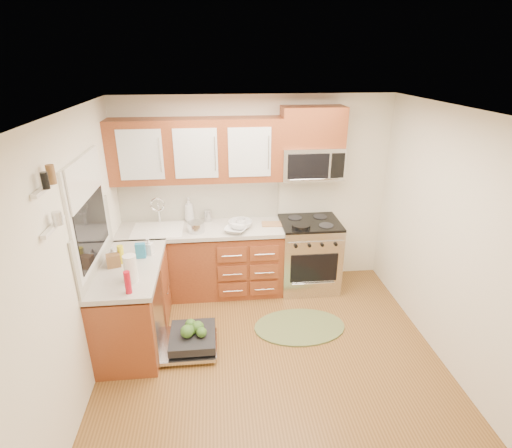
{
  "coord_description": "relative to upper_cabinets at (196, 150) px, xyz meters",
  "views": [
    {
      "loc": [
        -0.5,
        -3.21,
        2.92
      ],
      "look_at": [
        -0.08,
        0.85,
        1.19
      ],
      "focal_mm": 28.0,
      "sensor_mm": 36.0,
      "label": 1
    }
  ],
  "objects": [
    {
      "name": "microwave",
      "position": [
        1.41,
        -0.02,
        -0.18
      ],
      "size": [
        0.76,
        0.38,
        0.4
      ],
      "primitive_type": null,
      "color": "silver",
      "rests_on": "ground"
    },
    {
      "name": "soap_bottle_c",
      "position": [
        -0.89,
        -0.93,
        -0.87
      ],
      "size": [
        0.13,
        0.13,
        0.15
      ],
      "primitive_type": "imported",
      "rotation": [
        0.0,
        0.0,
        0.1
      ],
      "color": "#999999",
      "rests_on": "countertop_left"
    },
    {
      "name": "window",
      "position": [
        -1.01,
        -1.07,
        -0.32
      ],
      "size": [
        0.03,
        1.05,
        1.05
      ],
      "primitive_type": null,
      "color": "white",
      "rests_on": "ground"
    },
    {
      "name": "bowl_a",
      "position": [
        0.43,
        -0.32,
        -0.92
      ],
      "size": [
        0.35,
        0.35,
        0.07
      ],
      "primitive_type": "imported",
      "rotation": [
        0.0,
        0.0,
        -0.41
      ],
      "color": "#999999",
      "rests_on": "countertop_back"
    },
    {
      "name": "base_cabinet_back",
      "position": [
        0.0,
        -0.12,
        -1.45
      ],
      "size": [
        2.05,
        0.6,
        0.85
      ],
      "primitive_type": "cube",
      "color": "maroon",
      "rests_on": "ground"
    },
    {
      "name": "range",
      "position": [
        1.41,
        -0.15,
        -1.4
      ],
      "size": [
        0.76,
        0.64,
        0.95
      ],
      "primitive_type": null,
      "color": "silver",
      "rests_on": "ground"
    },
    {
      "name": "backsplash_left",
      "position": [
        -1.01,
        -1.05,
        -0.67
      ],
      "size": [
        0.02,
        1.25,
        0.57
      ],
      "primitive_type": "cube",
      "color": "#AFAC9D",
      "rests_on": "ground"
    },
    {
      "name": "cabinet_over_mw",
      "position": [
        1.41,
        0.0,
        0.26
      ],
      "size": [
        0.76,
        0.35,
        0.47
      ],
      "primitive_type": "cube",
      "color": "maroon",
      "rests_on": "ground"
    },
    {
      "name": "ceiling",
      "position": [
        0.73,
        -1.57,
        0.62
      ],
      "size": [
        3.5,
        3.5,
        0.0
      ],
      "primitive_type": "plane",
      "rotation": [
        3.14,
        0.0,
        0.0
      ],
      "color": "white",
      "rests_on": "ground"
    },
    {
      "name": "skillet",
      "position": [
        1.25,
        -0.32,
        -0.9
      ],
      "size": [
        0.3,
        0.3,
        0.04
      ],
      "primitive_type": "cylinder",
      "rotation": [
        0.0,
        0.0,
        -0.42
      ],
      "color": "black",
      "rests_on": "range"
    },
    {
      "name": "window_blind",
      "position": [
        -0.98,
        -1.07,
        0.0
      ],
      "size": [
        0.02,
        0.96,
        0.4
      ],
      "primitive_type": "cube",
      "color": "white",
      "rests_on": "ground"
    },
    {
      "name": "cup",
      "position": [
        0.52,
        -0.15,
        -0.9
      ],
      "size": [
        0.16,
        0.16,
        0.11
      ],
      "primitive_type": "imported",
      "rotation": [
        0.0,
        0.0,
        -0.18
      ],
      "color": "#999999",
      "rests_on": "countertop_back"
    },
    {
      "name": "floor",
      "position": [
        0.73,
        -1.57,
        -1.88
      ],
      "size": [
        3.5,
        3.5,
        0.0
      ],
      "primitive_type": "plane",
      "color": "brown",
      "rests_on": "ground"
    },
    {
      "name": "canister",
      "position": [
        0.1,
        0.07,
        -0.87
      ],
      "size": [
        0.1,
        0.1,
        0.15
      ],
      "primitive_type": "cylinder",
      "rotation": [
        0.0,
        0.0,
        0.05
      ],
      "color": "silver",
      "rests_on": "countertop_back"
    },
    {
      "name": "mustard_bottle",
      "position": [
        -0.79,
        -0.98,
        -0.85
      ],
      "size": [
        0.06,
        0.06,
        0.2
      ],
      "primitive_type": "cylinder",
      "rotation": [
        0.0,
        0.0,
        0.01
      ],
      "color": "yellow",
      "rests_on": "countertop_left"
    },
    {
      "name": "countertop_back",
      "position": [
        0.0,
        -0.14,
        -0.97
      ],
      "size": [
        2.07,
        0.64,
        0.05
      ],
      "primitive_type": "cube",
      "color": "#BBB5AB",
      "rests_on": "base_cabinet_back"
    },
    {
      "name": "paper_towel_roll",
      "position": [
        -0.62,
        -1.36,
        -0.81
      ],
      "size": [
        0.13,
        0.13,
        0.27
      ],
      "primitive_type": "cylinder",
      "rotation": [
        0.0,
        0.0,
        -0.02
      ],
      "color": "white",
      "rests_on": "countertop_left"
    },
    {
      "name": "soap_bottle_b",
      "position": [
        -0.53,
        -0.8,
        -0.86
      ],
      "size": [
        0.11,
        0.11,
        0.19
      ],
      "primitive_type": "imported",
      "rotation": [
        0.0,
        0.0,
        -0.31
      ],
      "color": "#999999",
      "rests_on": "countertop_left"
    },
    {
      "name": "shelf_lower",
      "position": [
        -0.99,
        -1.92,
        -0.12
      ],
      "size": [
        0.04,
        0.4,
        0.03
      ],
      "primitive_type": "cube",
      "color": "white",
      "rests_on": "ground"
    },
    {
      "name": "blue_carton",
      "position": [
        -0.61,
        -0.88,
        -0.87
      ],
      "size": [
        0.11,
        0.07,
        0.16
      ],
      "primitive_type": "cube",
      "rotation": [
        0.0,
        0.0,
        0.04
      ],
      "color": "teal",
      "rests_on": "countertop_left"
    },
    {
      "name": "cutting_board",
      "position": [
        0.91,
        -0.13,
        -0.94
      ],
      "size": [
        0.26,
        0.17,
        0.02
      ],
      "primitive_type": "cube",
      "rotation": [
        0.0,
        0.0,
        -0.06
      ],
      "color": "#A87E4D",
      "rests_on": "countertop_back"
    },
    {
      "name": "wall_left",
      "position": [
        -1.02,
        -1.57,
        -0.62
      ],
      "size": [
        0.04,
        3.5,
        2.5
      ],
      "primitive_type": "cube",
      "color": "white",
      "rests_on": "ground"
    },
    {
      "name": "wall_front",
      "position": [
        0.73,
        -3.33,
        -0.62
      ],
      "size": [
        3.5,
        0.04,
        2.5
      ],
      "primitive_type": "cube",
      "color": "white",
      "rests_on": "ground"
    },
    {
      "name": "wooden_box",
      "position": [
        -0.85,
        -1.05,
        -0.88
      ],
      "size": [
        0.16,
        0.13,
        0.14
      ],
      "primitive_type": "cube",
      "rotation": [
        0.0,
        0.0,
        0.28
      ],
      "color": "brown",
      "rests_on": "countertop_left"
    },
    {
      "name": "bowl_b",
      "position": [
        0.5,
        -0.19,
        -0.9
      ],
      "size": [
        0.32,
        0.32,
        0.09
      ],
      "primitive_type": "imported",
      "rotation": [
        0.0,
        0.0,
        -0.09
      ],
      "color": "#999999",
      "rests_on": "countertop_back"
    },
    {
      "name": "dishwasher",
      "position": [
        -0.13,
        -1.27,
        -1.77
      ],
      "size": [
        0.7,
        0.6,
        0.2
      ],
      "primitive_type": null,
      "color": "silver",
      "rests_on": "ground"
    },
    {
      "name": "stock_pot",
      "position": [
        -0.05,
        -0.25,
        -0.89
      ],
      "size": [
        0.25,
        0.25,
        0.12
      ],
      "primitive_type": "cylinder",
      "rotation": [
        0.0,
        0.0,
        -0.24
      ],
      "color": "silver",
      "rests_on": "countertop_back"
    },
    {
      "name": "wall_right",
      "position": [
        2.48,
        -1.57,
        -0.62
      ],
      "size": [
        0.04,
        3.5,
        2.5
      ],
      "primitive_type": "cube",
      "color": "white",
      "rests_on": "ground"
    },
    {
      "name": "red_bottle",
      "position": [
        -0.61,
        -1.57,
        -0.84
      ],
      "size": [
        0.07,
        0.07,
        0.22
      ],
      "primitive_type": "cylinder",
      "rotation": [
        0.0,
        0.0,
        0.17
      ],
      "color": "#B00E20",
      "rests_on": "countertop_left"
    },
    {
      "name": "rug",
      "position": [
        1.12,
        -1.05,
        -1.86
      ],
      "size": [
        1.16,
        0.87,
        0.02
      ],
      "primitive_type": null,
      "rotation": [
        0.0,
        0.0,
        -0.18
      ],
      "color": "olive",
      "rests_on": "ground"
    },
    {
      "name": "shelf_upper",
      "position": [
        -0.99,
        -1.92,
        0.17
      ],
      "size": [
        0.04,
        0.4,
        0.03
      ],
      "primitive_type": "cube",
      "color": "white",
      "rests_on": "ground"
    },
    {
      "name": "soap_bottle_a",
      "position": [
        -0.14,
        0.1,
        -0.79
      ],
      "size": [
        0.14,
        0.14,
        0.32
      ],
      "primitive_type": "imported",
      "rotation": [
        0.0,
        0.0,
        0.14
      ],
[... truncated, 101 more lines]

